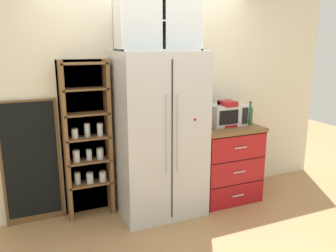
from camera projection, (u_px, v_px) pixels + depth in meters
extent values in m
plane|color=tan|center=(161.00, 210.00, 4.04)|extent=(10.83, 10.83, 0.00)
cube|color=silver|center=(148.00, 99.00, 4.09)|extent=(5.12, 0.10, 2.55)
cube|color=silver|center=(160.00, 135.00, 3.83)|extent=(0.94, 0.67, 1.85)
cube|color=black|center=(172.00, 143.00, 3.53)|extent=(0.01, 0.01, 1.70)
cylinder|color=silver|center=(167.00, 135.00, 3.48)|extent=(0.02, 0.02, 0.83)
cylinder|color=silver|center=(178.00, 134.00, 3.52)|extent=(0.02, 0.02, 0.83)
cube|color=#A8161C|center=(195.00, 120.00, 3.58)|extent=(0.02, 0.01, 0.02)
cube|color=brown|center=(86.00, 138.00, 3.87)|extent=(0.55, 0.04, 1.76)
cube|color=brown|center=(66.00, 143.00, 3.67)|extent=(0.04, 0.21, 1.76)
cube|color=brown|center=(109.00, 139.00, 3.85)|extent=(0.04, 0.21, 1.76)
cube|color=brown|center=(90.00, 183.00, 3.87)|extent=(0.49, 0.21, 0.02)
cylinder|color=silver|center=(77.00, 179.00, 3.82)|extent=(0.07, 0.07, 0.12)
cylinder|color=brown|center=(77.00, 180.00, 3.82)|extent=(0.06, 0.06, 0.08)
cylinder|color=#B2B2B7|center=(77.00, 173.00, 3.80)|extent=(0.07, 0.07, 0.01)
cylinder|color=silver|center=(90.00, 178.00, 3.84)|extent=(0.08, 0.08, 0.12)
cylinder|color=white|center=(90.00, 180.00, 3.85)|extent=(0.07, 0.07, 0.08)
cylinder|color=#B2B2B7|center=(90.00, 173.00, 3.83)|extent=(0.07, 0.07, 0.01)
cylinder|color=silver|center=(103.00, 177.00, 3.90)|extent=(0.08, 0.08, 0.11)
cylinder|color=beige|center=(103.00, 178.00, 3.90)|extent=(0.07, 0.07, 0.07)
cylinder|color=#B2B2B7|center=(103.00, 172.00, 3.88)|extent=(0.08, 0.08, 0.01)
cube|color=brown|center=(89.00, 161.00, 3.81)|extent=(0.49, 0.21, 0.02)
cylinder|color=silver|center=(76.00, 156.00, 3.74)|extent=(0.08, 0.08, 0.12)
cylinder|color=#B77A38|center=(76.00, 158.00, 3.74)|extent=(0.07, 0.07, 0.08)
cylinder|color=#B2B2B7|center=(76.00, 151.00, 3.72)|extent=(0.07, 0.07, 0.01)
cylinder|color=silver|center=(89.00, 155.00, 3.81)|extent=(0.06, 0.06, 0.11)
cylinder|color=white|center=(89.00, 156.00, 3.81)|extent=(0.06, 0.06, 0.07)
cylinder|color=#B2B2B7|center=(89.00, 150.00, 3.80)|extent=(0.06, 0.06, 0.01)
cylinder|color=silver|center=(100.00, 154.00, 3.84)|extent=(0.08, 0.08, 0.12)
cylinder|color=#2D2D2D|center=(100.00, 155.00, 3.85)|extent=(0.07, 0.07, 0.08)
cylinder|color=#B2B2B7|center=(100.00, 148.00, 3.83)|extent=(0.07, 0.07, 0.01)
cube|color=brown|center=(88.00, 138.00, 3.75)|extent=(0.49, 0.21, 0.02)
cylinder|color=silver|center=(75.00, 134.00, 3.68)|extent=(0.07, 0.07, 0.10)
cylinder|color=#E0C67F|center=(75.00, 135.00, 3.68)|extent=(0.06, 0.06, 0.07)
cylinder|color=#B2B2B7|center=(75.00, 129.00, 3.67)|extent=(0.07, 0.07, 0.01)
cylinder|color=silver|center=(87.00, 130.00, 3.74)|extent=(0.06, 0.06, 0.14)
cylinder|color=#382316|center=(87.00, 132.00, 3.75)|extent=(0.05, 0.05, 0.09)
cylinder|color=#B2B2B7|center=(87.00, 124.00, 3.73)|extent=(0.06, 0.06, 0.01)
cylinder|color=silver|center=(100.00, 130.00, 3.77)|extent=(0.07, 0.07, 0.13)
cylinder|color=#CCB78C|center=(100.00, 132.00, 3.77)|extent=(0.06, 0.06, 0.09)
cylinder|color=#B2B2B7|center=(100.00, 124.00, 3.75)|extent=(0.06, 0.06, 0.01)
cube|color=brown|center=(86.00, 114.00, 3.68)|extent=(0.49, 0.21, 0.02)
cube|color=brown|center=(85.00, 89.00, 3.62)|extent=(0.49, 0.21, 0.02)
cube|color=brown|center=(83.00, 63.00, 3.56)|extent=(0.49, 0.21, 0.02)
cube|color=#A8161C|center=(224.00, 163.00, 4.31)|extent=(0.75, 0.63, 0.90)
cube|color=brown|center=(226.00, 127.00, 4.19)|extent=(0.78, 0.66, 0.04)
cube|color=black|center=(238.00, 185.00, 4.06)|extent=(0.73, 0.00, 0.01)
cube|color=silver|center=(238.00, 196.00, 4.09)|extent=(0.16, 0.01, 0.01)
cube|color=black|center=(240.00, 161.00, 3.99)|extent=(0.73, 0.00, 0.01)
cube|color=silver|center=(239.00, 172.00, 4.02)|extent=(0.16, 0.01, 0.01)
cube|color=black|center=(241.00, 136.00, 3.92)|extent=(0.73, 0.00, 0.01)
cube|color=silver|center=(241.00, 148.00, 3.94)|extent=(0.16, 0.01, 0.01)
cube|color=silver|center=(226.00, 114.00, 4.21)|extent=(0.44, 0.32, 0.26)
cube|color=black|center=(229.00, 117.00, 4.04)|extent=(0.26, 0.01, 0.17)
cube|color=black|center=(245.00, 116.00, 4.13)|extent=(0.08, 0.01, 0.20)
cube|color=#A8161C|center=(227.00, 125.00, 4.17)|extent=(0.17, 0.20, 0.03)
cube|color=#A8161C|center=(224.00, 113.00, 4.20)|extent=(0.17, 0.06, 0.30)
cube|color=#A8161C|center=(228.00, 103.00, 4.11)|extent=(0.17, 0.20, 0.06)
cylinder|color=black|center=(228.00, 119.00, 4.14)|extent=(0.11, 0.11, 0.12)
cylinder|color=red|center=(201.00, 123.00, 4.13)|extent=(0.08, 0.08, 0.08)
torus|color=red|center=(205.00, 123.00, 4.15)|extent=(0.05, 0.01, 0.05)
cylinder|color=#285B33|center=(250.00, 116.00, 4.24)|extent=(0.07, 0.07, 0.21)
cone|color=#285B33|center=(250.00, 108.00, 4.21)|extent=(0.07, 0.07, 0.04)
cylinder|color=#285B33|center=(250.00, 105.00, 4.20)|extent=(0.03, 0.03, 0.07)
cylinder|color=black|center=(251.00, 102.00, 4.19)|extent=(0.03, 0.03, 0.01)
cube|color=silver|center=(153.00, 22.00, 3.70)|extent=(0.90, 0.02, 0.60)
cube|color=silver|center=(159.00, 50.00, 3.63)|extent=(0.90, 0.32, 0.02)
cube|color=silver|center=(117.00, 20.00, 3.39)|extent=(0.02, 0.32, 0.60)
cube|color=silver|center=(196.00, 22.00, 3.73)|extent=(0.02, 0.32, 0.60)
cube|color=silver|center=(158.00, 21.00, 3.56)|extent=(0.87, 0.30, 0.02)
cube|color=silver|center=(143.00, 20.00, 3.34)|extent=(0.41, 0.01, 0.56)
cube|color=silver|center=(184.00, 21.00, 3.51)|extent=(0.41, 0.01, 0.56)
cylinder|color=silver|center=(130.00, 49.00, 3.51)|extent=(0.05, 0.05, 0.00)
cylinder|color=silver|center=(130.00, 45.00, 3.50)|extent=(0.01, 0.01, 0.07)
cone|color=silver|center=(130.00, 39.00, 3.48)|extent=(0.06, 0.06, 0.05)
cylinder|color=silver|center=(185.00, 48.00, 3.75)|extent=(0.05, 0.05, 0.00)
cylinder|color=silver|center=(185.00, 45.00, 3.74)|extent=(0.01, 0.01, 0.07)
cone|color=silver|center=(185.00, 40.00, 3.73)|extent=(0.06, 0.06, 0.05)
cylinder|color=white|center=(134.00, 16.00, 3.45)|extent=(0.06, 0.06, 0.07)
cylinder|color=white|center=(158.00, 17.00, 3.55)|extent=(0.06, 0.06, 0.07)
cylinder|color=white|center=(182.00, 18.00, 3.66)|extent=(0.06, 0.06, 0.07)
cube|color=brown|center=(31.00, 163.00, 3.65)|extent=(0.60, 0.04, 1.36)
cube|color=black|center=(31.00, 161.00, 3.62)|extent=(0.54, 0.01, 1.26)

